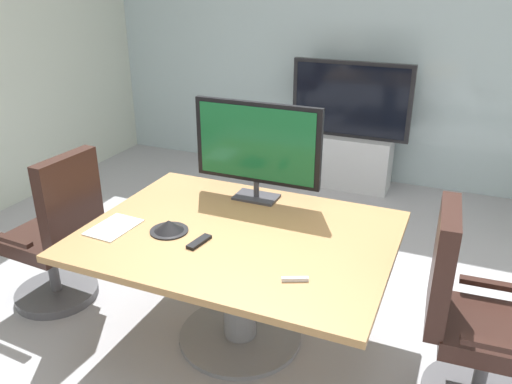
% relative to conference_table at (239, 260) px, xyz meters
% --- Properties ---
extents(ground_plane, '(6.94, 6.94, 0.00)m').
position_rel_conference_table_xyz_m(ground_plane, '(0.04, 0.19, -0.56)').
color(ground_plane, '#99999E').
extents(wall_back_glass_partition, '(5.94, 0.10, 2.85)m').
position_rel_conference_table_xyz_m(wall_back_glass_partition, '(0.04, 3.04, 0.87)').
color(wall_back_glass_partition, '#9EB2B7').
rests_on(wall_back_glass_partition, ground).
extents(conference_table, '(1.73, 1.31, 0.74)m').
position_rel_conference_table_xyz_m(conference_table, '(0.00, 0.00, 0.00)').
color(conference_table, olive).
rests_on(conference_table, ground).
extents(office_chair_left, '(0.61, 0.59, 1.09)m').
position_rel_conference_table_xyz_m(office_chair_left, '(-1.27, -0.11, -0.10)').
color(office_chair_left, '#4C4C51').
rests_on(office_chair_left, ground).
extents(office_chair_right, '(0.61, 0.59, 1.09)m').
position_rel_conference_table_xyz_m(office_chair_right, '(1.27, 0.01, -0.10)').
color(office_chair_right, '#4C4C51').
rests_on(office_chair_right, ground).
extents(tv_monitor, '(0.84, 0.18, 0.64)m').
position_rel_conference_table_xyz_m(tv_monitor, '(-0.09, 0.48, 0.55)').
color(tv_monitor, '#333338').
rests_on(tv_monitor, conference_table).
extents(wall_display_unit, '(1.20, 0.36, 1.31)m').
position_rel_conference_table_xyz_m(wall_display_unit, '(-0.00, 2.68, -0.11)').
color(wall_display_unit, '#B7BABC').
rests_on(wall_display_unit, ground).
extents(conference_phone, '(0.22, 0.22, 0.07)m').
position_rel_conference_table_xyz_m(conference_phone, '(-0.37, -0.15, 0.22)').
color(conference_phone, black).
rests_on(conference_phone, conference_table).
extents(remote_control, '(0.08, 0.18, 0.02)m').
position_rel_conference_table_xyz_m(remote_control, '(-0.15, -0.20, 0.20)').
color(remote_control, black).
rests_on(remote_control, conference_table).
extents(whiteboard_marker, '(0.13, 0.07, 0.02)m').
position_rel_conference_table_xyz_m(whiteboard_marker, '(0.46, -0.35, 0.20)').
color(whiteboard_marker, silver).
rests_on(whiteboard_marker, conference_table).
extents(paper_notepad, '(0.23, 0.31, 0.01)m').
position_rel_conference_table_xyz_m(paper_notepad, '(-0.69, -0.24, 0.19)').
color(paper_notepad, white).
rests_on(paper_notepad, conference_table).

